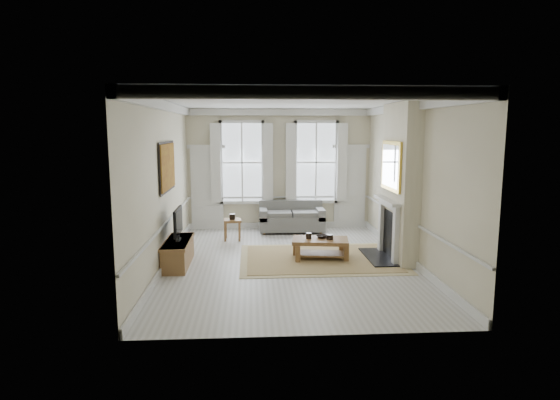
{
  "coord_description": "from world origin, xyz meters",
  "views": [
    {
      "loc": [
        -0.79,
        -9.68,
        2.83
      ],
      "look_at": [
        -0.15,
        0.73,
        1.25
      ],
      "focal_mm": 30.0,
      "sensor_mm": 36.0,
      "label": 1
    }
  ],
  "objects": [
    {
      "name": "chimney_breast",
      "position": [
        2.43,
        0.2,
        1.7
      ],
      "size": [
        0.35,
        1.7,
        3.38
      ],
      "primitive_type": "cube",
      "color": "beige",
      "rests_on": "floor"
    },
    {
      "name": "right_wall",
      "position": [
        2.6,
        0.0,
        1.7
      ],
      "size": [
        0.0,
        7.2,
        7.2
      ],
      "primitive_type": "plane",
      "rotation": [
        1.57,
        0.0,
        -1.57
      ],
      "color": "beige",
      "rests_on": "floor"
    },
    {
      "name": "floor",
      "position": [
        0.0,
        0.0,
        0.0
      ],
      "size": [
        7.2,
        7.2,
        0.0
      ],
      "primitive_type": "plane",
      "color": "#B7B5AD",
      "rests_on": "ground"
    },
    {
      "name": "ceiling",
      "position": [
        0.0,
        0.0,
        3.4
      ],
      "size": [
        7.2,
        7.2,
        0.0
      ],
      "primitive_type": "plane",
      "rotation": [
        3.14,
        0.0,
        0.0
      ],
      "color": "white",
      "rests_on": "back_wall"
    },
    {
      "name": "left_wall",
      "position": [
        -2.6,
        0.0,
        1.7
      ],
      "size": [
        0.0,
        7.2,
        7.2
      ],
      "primitive_type": "plane",
      "rotation": [
        1.57,
        0.0,
        1.57
      ],
      "color": "beige",
      "rests_on": "floor"
    },
    {
      "name": "window_left",
      "position": [
        -1.05,
        3.55,
        1.9
      ],
      "size": [
        1.26,
        0.2,
        2.2
      ],
      "primitive_type": null,
      "color": "#B2BCC6",
      "rests_on": "back_wall"
    },
    {
      "name": "tv_stand",
      "position": [
        -2.34,
        -0.06,
        0.27
      ],
      "size": [
        0.48,
        1.5,
        0.53
      ],
      "primitive_type": "cube",
      "color": "brown",
      "rests_on": "floor"
    },
    {
      "name": "door_left",
      "position": [
        -2.05,
        3.56,
        1.15
      ],
      "size": [
        0.9,
        0.08,
        2.3
      ],
      "primitive_type": "cube",
      "color": "silver",
      "rests_on": "floor"
    },
    {
      "name": "tv",
      "position": [
        -2.32,
        -0.06,
        0.93
      ],
      "size": [
        0.08,
        0.9,
        0.68
      ],
      "color": "black",
      "rests_on": "tv_stand"
    },
    {
      "name": "back_wall",
      "position": [
        0.0,
        3.6,
        1.7
      ],
      "size": [
        5.2,
        0.0,
        5.2
      ],
      "primitive_type": "plane",
      "rotation": [
        1.57,
        0.0,
        0.0
      ],
      "color": "beige",
      "rests_on": "floor"
    },
    {
      "name": "hearth",
      "position": [
        2.0,
        0.2,
        0.03
      ],
      "size": [
        0.55,
        1.5,
        0.05
      ],
      "primitive_type": "cube",
      "color": "black",
      "rests_on": "floor"
    },
    {
      "name": "painting",
      "position": [
        -2.56,
        0.3,
        2.05
      ],
      "size": [
        0.05,
        1.66,
        1.06
      ],
      "primitive_type": "cube",
      "color": "#9E741B",
      "rests_on": "left_wall"
    },
    {
      "name": "mirror",
      "position": [
        2.21,
        0.2,
        2.05
      ],
      "size": [
        0.06,
        1.26,
        1.06
      ],
      "primitive_type": "cube",
      "color": "gold",
      "rests_on": "chimney_breast"
    },
    {
      "name": "bowl",
      "position": [
        0.76,
        0.34,
        0.48
      ],
      "size": [
        0.33,
        0.33,
        0.06
      ],
      "primitive_type": "imported",
      "rotation": [
        0.0,
        0.0,
        0.42
      ],
      "color": "black",
      "rests_on": "coffee_table"
    },
    {
      "name": "rug",
      "position": [
        0.71,
        0.24,
        0.01
      ],
      "size": [
        3.5,
        2.6,
        0.02
      ],
      "primitive_type": "cube",
      "color": "#A48354",
      "rests_on": "floor"
    },
    {
      "name": "fireplace",
      "position": [
        2.2,
        0.2,
        0.73
      ],
      "size": [
        0.21,
        1.45,
        1.33
      ],
      "color": "silver",
      "rests_on": "floor"
    },
    {
      "name": "ceramic_pot_b",
      "position": [
        0.91,
        0.19,
        0.51
      ],
      "size": [
        0.15,
        0.15,
        0.11
      ],
      "primitive_type": "cylinder",
      "color": "black",
      "rests_on": "coffee_table"
    },
    {
      "name": "sofa",
      "position": [
        0.32,
        3.11,
        0.35
      ],
      "size": [
        1.78,
        0.87,
        0.84
      ],
      "color": "slate",
      "rests_on": "floor"
    },
    {
      "name": "door_right",
      "position": [
        2.05,
        3.56,
        1.15
      ],
      "size": [
        0.9,
        0.08,
        2.3
      ],
      "primitive_type": "cube",
      "color": "silver",
      "rests_on": "floor"
    },
    {
      "name": "coffee_table",
      "position": [
        0.71,
        0.24,
        0.37
      ],
      "size": [
        1.29,
        0.87,
        0.45
      ],
      "rotation": [
        0.0,
        0.0,
        -0.14
      ],
      "color": "brown",
      "rests_on": "rug"
    },
    {
      "name": "ceramic_pot_a",
      "position": [
        0.46,
        0.29,
        0.51
      ],
      "size": [
        0.13,
        0.13,
        0.13
      ],
      "primitive_type": "cylinder",
      "color": "black",
      "rests_on": "coffee_table"
    },
    {
      "name": "window_right",
      "position": [
        1.05,
        3.55,
        1.9
      ],
      "size": [
        1.26,
        0.2,
        2.2
      ],
      "primitive_type": null,
      "color": "#B2BCC6",
      "rests_on": "back_wall"
    },
    {
      "name": "side_table",
      "position": [
        -1.29,
        2.17,
        0.43
      ],
      "size": [
        0.48,
        0.48,
        0.54
      ],
      "rotation": [
        0.0,
        0.0,
        0.09
      ],
      "color": "brown",
      "rests_on": "floor"
    }
  ]
}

